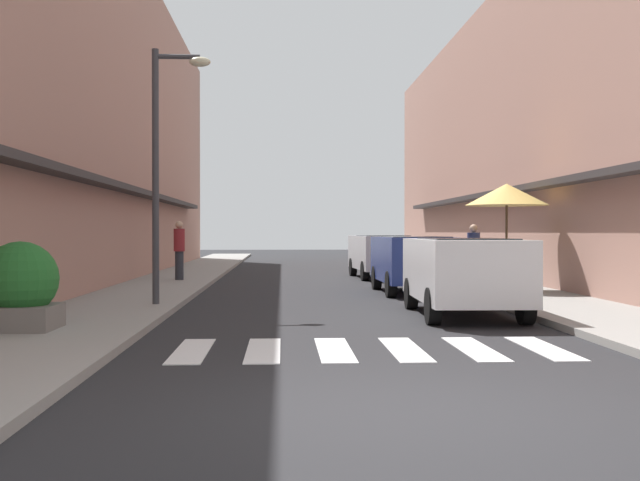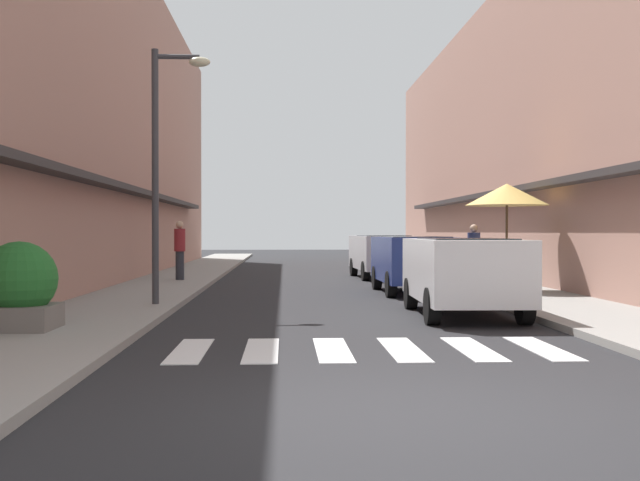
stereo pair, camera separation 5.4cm
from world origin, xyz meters
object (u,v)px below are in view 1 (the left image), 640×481
Objects in this scene: planter_corner at (20,287)px; pedestrian_walking_far at (179,249)px; street_lamp at (165,148)px; parked_car_far at (382,251)px; parked_car_mid at (414,258)px; parked_car_near at (464,267)px; pedestrian_walking_near at (474,254)px; cafe_umbrella at (507,195)px.

planter_corner is 0.74× the size of pedestrian_walking_far.
planter_corner is (-1.56, -4.09, -2.55)m from street_lamp.
planter_corner is 12.14m from pedestrian_walking_far.
parked_car_far is 0.84× the size of street_lamp.
parked_car_mid is 7.43m from street_lamp.
street_lamp reaches higher than parked_car_near.
street_lamp reaches higher than parked_car_mid.
planter_corner is (-7.35, -2.56, -0.17)m from parked_car_near.
planter_corner is 0.80× the size of pedestrian_walking_near.
parked_car_mid is at bearing 34.67° from street_lamp.
pedestrian_walking_far is at bearing 55.64° from pedestrian_walking_near.
street_lamp is at bearing 69.10° from planter_corner.
pedestrian_walking_near is (1.72, -5.91, 0.08)m from parked_car_far.
street_lamp reaches higher than pedestrian_walking_far.
parked_car_far is 1.62× the size of cafe_umbrella.
parked_car_near and parked_car_mid have the same top height.
parked_car_mid is 0.93× the size of parked_car_far.
street_lamp reaches higher than parked_car_far.
pedestrian_walking_near is (9.06, 8.72, 0.24)m from planter_corner.
street_lamp reaches higher than cafe_umbrella.
parked_car_near is at bearing -114.50° from cafe_umbrella.
parked_car_near and parked_car_far have the same top height.
street_lamp is 3.90× the size of planter_corner.
planter_corner is at bearing -141.97° from cafe_umbrella.
pedestrian_walking_near is at bearing 43.90° from planter_corner.
cafe_umbrella is at bearing -168.16° from pedestrian_walking_near.
pedestrian_walking_far reaches higher than pedestrian_walking_near.
planter_corner is (-7.35, -14.63, -0.17)m from parked_car_far.
parked_car_far is at bearing 38.37° from pedestrian_walking_far.
parked_car_far is 6.15m from pedestrian_walking_near.
parked_car_mid is at bearing 90.00° from parked_car_near.
cafe_umbrella reaches higher than parked_car_near.
cafe_umbrella is at bearing 23.06° from street_lamp.
street_lamp is at bearing -118.75° from parked_car_far.
pedestrian_walking_near is (1.72, 6.16, 0.08)m from parked_car_near.
planter_corner is (-7.35, -8.09, -0.17)m from parked_car_mid.
cafe_umbrella is (2.26, -7.12, 1.59)m from parked_car_far.
pedestrian_walking_far is at bearing -159.02° from parked_car_far.
parked_car_mid is at bearing 98.26° from pedestrian_walking_near.
pedestrian_walking_far is (-6.56, 4.03, 0.16)m from parked_car_mid.
cafe_umbrella is at bearing -10.21° from pedestrian_walking_far.
pedestrian_walking_near is (1.72, 0.64, 0.08)m from parked_car_mid.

